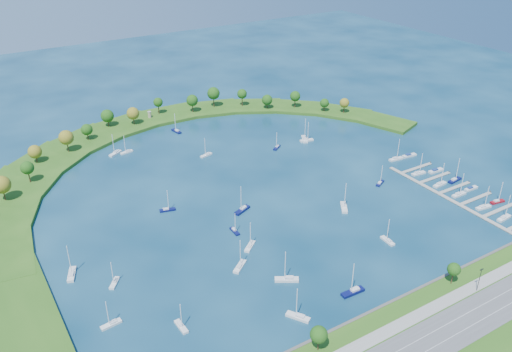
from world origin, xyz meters
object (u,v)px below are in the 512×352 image
moored_boat_0 (240,266)px  moored_boat_3 (304,138)px  moored_boat_4 (344,207)px  docked_boat_10 (396,158)px  docked_boat_2 (483,207)px  docked_boat_6 (440,184)px  docked_boat_7 (455,180)px  moored_boat_5 (115,153)px  dock_system (459,195)px  moored_boat_15 (72,274)px  moored_boat_9 (307,140)px  docked_boat_9 (436,171)px  moored_boat_20 (388,240)px  docked_boat_3 (497,201)px  harbor_tower (150,114)px  moored_boat_13 (380,183)px  moored_boat_17 (250,246)px  moored_boat_2 (176,131)px  moored_boat_11 (114,282)px  moored_boat_6 (181,326)px  moored_boat_8 (277,147)px  moored_boat_14 (206,155)px  docked_boat_8 (419,173)px  moored_boat_16 (353,291)px  docked_boat_5 (471,188)px  docked_boat_11 (409,155)px  moored_boat_10 (242,209)px  moored_boat_21 (167,209)px  moored_boat_12 (111,323)px  moored_boat_1 (127,152)px  moored_boat_18 (287,279)px  docked_boat_0 (504,217)px  moored_boat_19 (235,230)px

moored_boat_0 → moored_boat_3: 133.65m
moored_boat_4 → docked_boat_10: size_ratio=1.11×
docked_boat_2 → docked_boat_6: 27.08m
docked_boat_7 → moored_boat_5: bearing=131.5°
dock_system → moored_boat_15: size_ratio=5.91×
dock_system → moored_boat_9: size_ratio=6.50×
moored_boat_9 → docked_boat_9: bearing=-50.4°
moored_boat_20 → docked_boat_3: (70.33, -3.67, 0.00)m
harbor_tower → docked_boat_3: 220.21m
moored_boat_3 → docked_boat_7: bearing=50.6°
moored_boat_13 → moored_boat_17: (-88.03, -12.88, 0.04)m
moored_boat_2 → moored_boat_15: size_ratio=0.89×
moored_boat_11 → moored_boat_6: bearing=56.3°
dock_system → moored_boat_9: 98.72m
moored_boat_6 → docked_boat_2: 159.25m
moored_boat_8 → moored_boat_14: 42.92m
moored_boat_14 → docked_boat_8: docked_boat_8 is taller
moored_boat_6 → moored_boat_9: size_ratio=0.88×
docked_boat_2 → docked_boat_8: size_ratio=0.99×
moored_boat_8 → moored_boat_16: size_ratio=0.75×
moored_boat_6 → docked_boat_10: bearing=107.5°
moored_boat_17 → moored_boat_2: bearing=40.1°
moored_boat_0 → moored_boat_20: size_ratio=1.15×
moored_boat_11 → docked_boat_5: moored_boat_11 is taller
moored_boat_13 → moored_boat_17: bearing=162.5°
harbor_tower → docked_boat_11: (107.58, -132.30, -3.58)m
harbor_tower → moored_boat_3: moored_boat_3 is taller
moored_boat_13 → docked_boat_2: size_ratio=0.87×
moored_boat_10 → moored_boat_20: bearing=103.7°
moored_boat_21 → docked_boat_9: moored_boat_21 is taller
moored_boat_5 → moored_boat_6: bearing=48.1°
moored_boat_0 → moored_boat_12: moored_boat_0 is taller
harbor_tower → moored_boat_1: size_ratio=0.39×
moored_boat_3 → moored_boat_15: (-158.73, -59.06, -0.03)m
harbor_tower → moored_boat_15: moored_boat_15 is taller
moored_boat_6 → moored_boat_3: bearing=126.8°
docked_boat_7 → docked_boat_11: size_ratio=1.44×
moored_boat_18 → docked_boat_0: bearing=-156.5°
moored_boat_0 → docked_boat_10: moored_boat_0 is taller
moored_boat_1 → moored_boat_18: 147.60m
docked_boat_11 → moored_boat_19: bearing=-167.4°
moored_boat_8 → moored_boat_15: (-137.28, -57.78, 0.09)m
moored_boat_1 → docked_boat_11: size_ratio=1.22×
dock_system → moored_boat_15: 188.14m
moored_boat_12 → moored_boat_15: (-4.52, 35.62, 0.08)m
moored_boat_13 → moored_boat_18: moored_boat_18 is taller
moored_boat_10 → moored_boat_13: moored_boat_10 is taller
docked_boat_0 → moored_boat_17: bearing=154.1°
dock_system → docked_boat_11: docked_boat_11 is taller
moored_boat_3 → docked_boat_3: moored_boat_3 is taller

